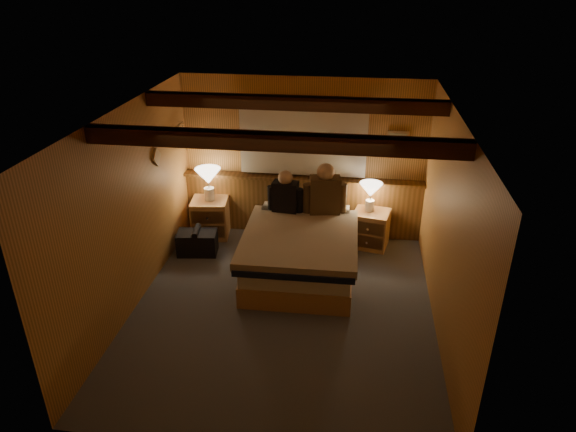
% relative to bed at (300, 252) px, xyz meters
% --- Properties ---
extents(floor, '(4.20, 4.20, 0.00)m').
position_rel_bed_xyz_m(floor, '(-0.12, -0.82, -0.33)').
color(floor, '#484F56').
rests_on(floor, ground).
extents(ceiling, '(4.20, 4.20, 0.00)m').
position_rel_bed_xyz_m(ceiling, '(-0.12, -0.82, 2.07)').
color(ceiling, '#DB9252').
rests_on(ceiling, wall_back).
extents(wall_back, '(3.60, 0.00, 3.60)m').
position_rel_bed_xyz_m(wall_back, '(-0.12, 1.28, 0.87)').
color(wall_back, '#D3924B').
rests_on(wall_back, floor).
extents(wall_left, '(0.00, 4.20, 4.20)m').
position_rel_bed_xyz_m(wall_left, '(-1.92, -0.82, 0.87)').
color(wall_left, '#D3924B').
rests_on(wall_left, floor).
extents(wall_right, '(0.00, 4.20, 4.20)m').
position_rel_bed_xyz_m(wall_right, '(1.68, -0.82, 0.87)').
color(wall_right, '#D3924B').
rests_on(wall_right, floor).
extents(wall_front, '(3.60, 0.00, 3.60)m').
position_rel_bed_xyz_m(wall_front, '(-0.12, -2.92, 0.87)').
color(wall_front, '#D3924B').
rests_on(wall_front, floor).
extents(wainscot, '(3.60, 0.23, 0.94)m').
position_rel_bed_xyz_m(wainscot, '(-0.12, 1.22, 0.15)').
color(wainscot, brown).
rests_on(wainscot, wall_back).
extents(curtain_window, '(2.18, 0.09, 1.11)m').
position_rel_bed_xyz_m(curtain_window, '(-0.12, 1.21, 1.19)').
color(curtain_window, '#401E10').
rests_on(curtain_window, wall_back).
extents(ceiling_beams, '(3.60, 1.65, 0.16)m').
position_rel_bed_xyz_m(ceiling_beams, '(-0.12, -0.67, 1.98)').
color(ceiling_beams, '#401E10').
rests_on(ceiling_beams, ceiling).
extents(coat_rail, '(0.05, 0.55, 0.24)m').
position_rel_bed_xyz_m(coat_rail, '(-1.84, 0.76, 1.33)').
color(coat_rail, silver).
rests_on(coat_rail, wall_left).
extents(framed_print, '(0.30, 0.04, 0.25)m').
position_rel_bed_xyz_m(framed_print, '(1.23, 1.26, 1.22)').
color(framed_print, tan).
rests_on(framed_print, wall_back).
extents(bed, '(1.51, 1.91, 0.64)m').
position_rel_bed_xyz_m(bed, '(0.00, 0.00, 0.00)').
color(bed, tan).
rests_on(bed, floor).
extents(nightstand_left, '(0.59, 0.54, 0.59)m').
position_rel_bed_xyz_m(nightstand_left, '(-1.50, 0.91, -0.04)').
color(nightstand_left, tan).
rests_on(nightstand_left, floor).
extents(nightstand_right, '(0.58, 0.54, 0.55)m').
position_rel_bed_xyz_m(nightstand_right, '(0.94, 0.92, -0.06)').
color(nightstand_right, tan).
rests_on(nightstand_right, floor).
extents(lamp_left, '(0.38, 0.38, 0.50)m').
position_rel_bed_xyz_m(lamp_left, '(-1.49, 0.93, 0.61)').
color(lamp_left, white).
rests_on(lamp_left, nightstand_left).
extents(lamp_right, '(0.33, 0.33, 0.43)m').
position_rel_bed_xyz_m(lamp_right, '(0.90, 0.96, 0.52)').
color(lamp_right, white).
rests_on(lamp_right, nightstand_right).
extents(person_left, '(0.51, 0.24, 0.63)m').
position_rel_bed_xyz_m(person_left, '(-0.29, 0.61, 0.55)').
color(person_left, black).
rests_on(person_left, bed).
extents(person_right, '(0.61, 0.30, 0.75)m').
position_rel_bed_xyz_m(person_right, '(0.26, 0.64, 0.61)').
color(person_right, '#48331C').
rests_on(person_right, bed).
extents(duffel_bag, '(0.60, 0.40, 0.40)m').
position_rel_bed_xyz_m(duffel_bag, '(-1.54, 0.34, -0.16)').
color(duffel_bag, black).
rests_on(duffel_bag, floor).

